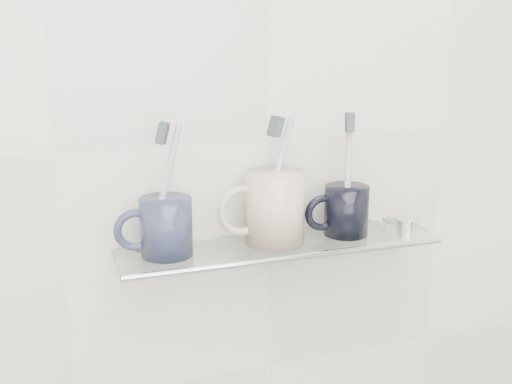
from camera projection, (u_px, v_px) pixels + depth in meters
name	position (u px, v px, depth m)	size (l,w,h in m)	color
wall_back	(267.00, 140.00, 1.01)	(2.50, 2.50, 0.00)	silver
shelf_glass	(280.00, 245.00, 0.99)	(0.50, 0.12, 0.01)	silver
shelf_rail	(293.00, 258.00, 0.94)	(0.01, 0.01, 0.50)	silver
bracket_left	(140.00, 257.00, 0.97)	(0.02, 0.02, 0.03)	silver
bracket_right	(385.00, 229.00, 1.10)	(0.02, 0.02, 0.03)	silver
mug_left	(166.00, 227.00, 0.93)	(0.08, 0.08, 0.09)	black
mug_left_handle	(136.00, 230.00, 0.92)	(0.06, 0.06, 0.01)	black
toothbrush_left	(165.00, 188.00, 0.92)	(0.01, 0.01, 0.19)	#A0A3B8
bristles_left	(162.00, 133.00, 0.89)	(0.01, 0.02, 0.03)	#373E42
mug_center	(275.00, 208.00, 0.98)	(0.09, 0.09, 0.11)	beige
mug_center_handle	(243.00, 211.00, 0.96)	(0.08, 0.08, 0.01)	beige
toothbrush_center	(275.00, 179.00, 0.97)	(0.01, 0.01, 0.19)	#94AAAF
bristles_center	(276.00, 127.00, 0.95)	(0.01, 0.02, 0.03)	#373E42
mug_right	(346.00, 210.00, 1.02)	(0.07, 0.07, 0.08)	black
mug_right_handle	(322.00, 213.00, 1.01)	(0.06, 0.06, 0.01)	black
toothbrush_right	(348.00, 173.00, 1.00)	(0.01, 0.01, 0.19)	#B8B39E
bristles_right	(350.00, 122.00, 0.98)	(0.01, 0.02, 0.03)	#373E42
chrome_cap	(407.00, 223.00, 1.06)	(0.04, 0.04, 0.01)	silver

